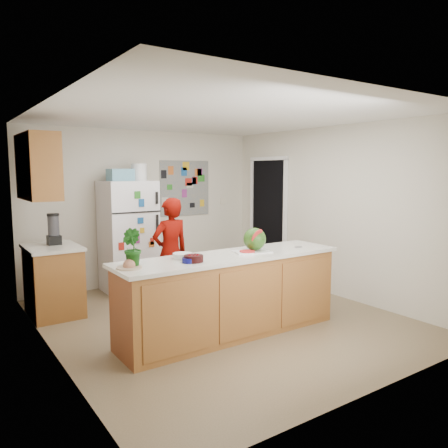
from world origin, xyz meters
TOP-DOWN VIEW (x-y plane):
  - floor at (0.00, 0.00)m, footprint 4.00×4.50m
  - wall_back at (0.00, 2.26)m, footprint 4.00×0.02m
  - wall_left at (-2.01, 0.00)m, footprint 0.02×4.50m
  - wall_right at (2.01, 0.00)m, footprint 0.02×4.50m
  - ceiling at (0.00, 0.00)m, footprint 4.00×4.50m
  - doorway at (1.99, 1.45)m, footprint 0.03×0.85m
  - peninsula_base at (-0.20, -0.50)m, footprint 2.60×0.62m
  - peninsula_top at (-0.20, -0.50)m, footprint 2.68×0.70m
  - side_counter_base at (-1.69, 1.35)m, footprint 0.60×0.80m
  - side_counter_top at (-1.69, 1.35)m, footprint 0.64×0.84m
  - upper_cabinets at (-1.82, 1.30)m, footprint 0.35×1.00m
  - refrigerator at (-0.45, 1.88)m, footprint 0.75×0.70m
  - fridge_top_bin at (-0.55, 1.88)m, footprint 0.35×0.28m
  - photo_collage at (0.75, 2.24)m, footprint 0.95×0.01m
  - person at (-0.27, 0.82)m, footprint 0.57×0.41m
  - blender_appliance at (-1.64, 1.44)m, footprint 0.14×0.14m
  - cutting_board at (0.09, -0.50)m, footprint 0.44×0.36m
  - watermelon at (0.15, -0.48)m, footprint 0.26×0.26m
  - watermelon_slice at (-0.01, -0.55)m, footprint 0.17×0.17m
  - cherry_bowl at (-0.74, -0.60)m, footprint 0.26×0.26m
  - white_bowl at (-0.75, -0.39)m, footprint 0.25×0.25m
  - cobalt_bowl at (-0.80, -0.60)m, footprint 0.17×0.17m
  - plate at (-1.40, -0.51)m, footprint 0.26×0.26m
  - paper_towel at (-0.05, -0.56)m, footprint 0.23×0.22m
  - keys at (0.75, -0.58)m, footprint 0.09×0.05m
  - potted_plant at (-1.35, -0.45)m, footprint 0.21×0.24m

SIDE VIEW (x-z plane):
  - floor at x=0.00m, z-range -0.02..0.00m
  - side_counter_base at x=-1.69m, z-range 0.00..0.86m
  - peninsula_base at x=-0.20m, z-range 0.00..0.88m
  - person at x=-0.27m, z-range 0.00..1.49m
  - refrigerator at x=-0.45m, z-range 0.00..1.70m
  - side_counter_top at x=-1.69m, z-range 0.86..0.90m
  - peninsula_top at x=-0.20m, z-range 0.88..0.92m
  - cutting_board at x=0.09m, z-range 0.92..0.93m
  - keys at x=0.75m, z-range 0.92..0.93m
  - plate at x=-1.40m, z-range 0.92..0.94m
  - paper_towel at x=-0.05m, z-range 0.92..0.94m
  - watermelon_slice at x=-0.01m, z-range 0.93..0.95m
  - cobalt_bowl at x=-0.80m, z-range 0.92..0.97m
  - white_bowl at x=-0.75m, z-range 0.92..0.98m
  - cherry_bowl at x=-0.74m, z-range 0.92..0.99m
  - doorway at x=1.99m, z-range 0.00..2.04m
  - watermelon at x=0.15m, z-range 0.93..1.20m
  - blender_appliance at x=-1.64m, z-range 0.90..1.28m
  - potted_plant at x=-1.35m, z-range 0.92..1.29m
  - wall_back at x=0.00m, z-range 0.00..2.50m
  - wall_left at x=-2.01m, z-range 0.00..2.50m
  - wall_right at x=2.01m, z-range 0.00..2.50m
  - photo_collage at x=0.75m, z-range 1.08..2.02m
  - fridge_top_bin at x=-0.55m, z-range 1.70..1.88m
  - upper_cabinets at x=-1.82m, z-range 1.50..2.30m
  - ceiling at x=0.00m, z-range 2.50..2.52m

